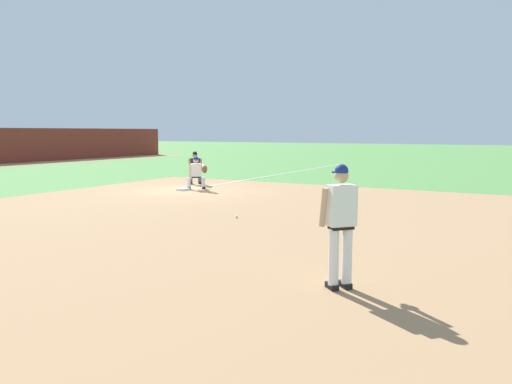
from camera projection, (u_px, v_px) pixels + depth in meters
The scene contains 8 objects.
ground_plane at pixel (183, 190), 19.82m from camera, with size 160.00×160.00×0.00m, color #518942.
infield_dirt_patch at pixel (226, 217), 13.61m from camera, with size 18.00×18.00×0.01m, color #A87F56.
foul_line_stripe at pixel (283, 174), 27.57m from camera, with size 17.95×0.10×0.00m, color white.
first_base_bag at pixel (183, 189), 19.81m from camera, with size 0.38×0.38×0.09m, color white.
baseball at pixel (237, 217), 13.48m from camera, with size 0.07×0.07×0.07m, color white.
pitcher at pixel (341, 219), 7.31m from camera, with size 0.85×0.55×1.86m.
first_baseman at pixel (197, 171), 20.10m from camera, with size 0.73×1.09×1.34m.
umpire at pixel (195, 166), 22.14m from camera, with size 0.67×0.67×1.46m.
Camera 1 is at (-15.70, -12.21, 2.33)m, focal length 35.00 mm.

